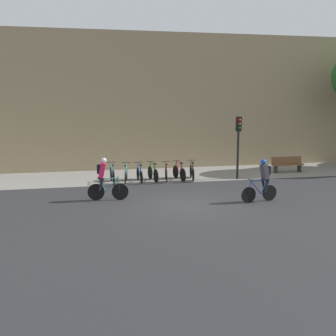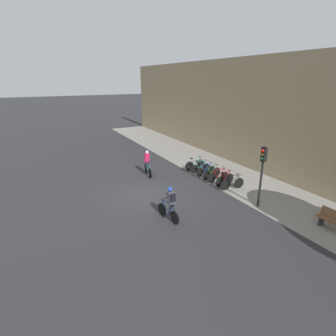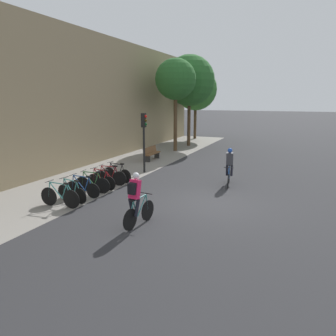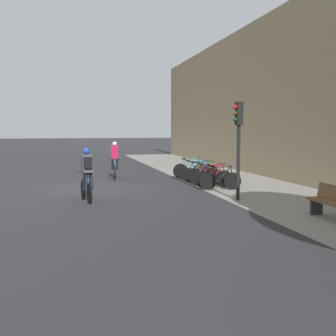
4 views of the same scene
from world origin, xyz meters
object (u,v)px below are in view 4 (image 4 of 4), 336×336
object	(u,v)px
traffic_light_pole	(238,132)
bench	(335,202)
parked_bike_6	(220,180)
parked_bike_1	(194,172)
parked_bike_4	(209,176)
cyclist_grey	(87,173)
parked_bike_2	(199,173)
parked_bike_3	(204,174)
parked_bike_5	(214,178)
parked_bike_0	(190,170)
cyclist_pink	(115,159)

from	to	relation	value
traffic_light_pole	bench	size ratio (longest dim) A/B	1.77
traffic_light_pole	parked_bike_6	bearing A→B (deg)	173.19
parked_bike_1	parked_bike_4	size ratio (longest dim) A/B	0.99
cyclist_grey	traffic_light_pole	size ratio (longest dim) A/B	0.54
parked_bike_1	parked_bike_2	bearing A→B (deg)	-0.03
parked_bike_3	parked_bike_6	distance (m)	2.08
cyclist_grey	parked_bike_5	xyz separation A→B (m)	(-2.28, 5.21, -0.54)
parked_bike_0	traffic_light_pole	distance (m)	6.83
parked_bike_0	parked_bike_4	world-z (taller)	parked_bike_0
cyclist_grey	parked_bike_6	size ratio (longest dim) A/B	1.07
parked_bike_2	parked_bike_4	distance (m)	1.38
cyclist_pink	parked_bike_2	world-z (taller)	cyclist_pink
parked_bike_3	parked_bike_6	size ratio (longest dim) A/B	0.99
parked_bike_1	bench	distance (m)	9.45
parked_bike_2	bench	bearing A→B (deg)	6.23
parked_bike_1	parked_bike_5	bearing A→B (deg)	0.03
parked_bike_2	parked_bike_4	world-z (taller)	same
parked_bike_1	traffic_light_pole	distance (m)	6.18
cyclist_grey	parked_bike_6	world-z (taller)	cyclist_grey
cyclist_pink	traffic_light_pole	bearing A→B (deg)	24.72
cyclist_grey	parked_bike_0	bearing A→B (deg)	137.83
cyclist_pink	parked_bike_0	xyz separation A→B (m)	(0.63, 3.60, -0.53)
parked_bike_5	bench	xyz separation A→B (m)	(6.63, 0.95, 0.07)
parked_bike_1	parked_bike_5	size ratio (longest dim) A/B	0.98
parked_bike_1	bench	world-z (taller)	parked_bike_1
parked_bike_4	bench	world-z (taller)	parked_bike_4
cyclist_grey	parked_bike_1	xyz separation A→B (m)	(-5.06, 5.20, -0.56)
cyclist_grey	parked_bike_6	xyz separation A→B (m)	(-1.59, 5.20, -0.54)
cyclist_pink	parked_bike_1	world-z (taller)	cyclist_pink
parked_bike_3	bench	world-z (taller)	parked_bike_3
parked_bike_5	bench	size ratio (longest dim) A/B	0.88
cyclist_pink	traffic_light_pole	distance (m)	8.04
parked_bike_3	parked_bike_6	world-z (taller)	parked_bike_3
parked_bike_4	traffic_light_pole	size ratio (longest dim) A/B	0.50
parked_bike_5	parked_bike_0	bearing A→B (deg)	-179.99
cyclist_pink	parked_bike_1	xyz separation A→B (m)	(1.32, 3.60, -0.56)
parked_bike_1	parked_bike_4	xyz separation A→B (m)	(2.08, -0.00, 0.00)
parked_bike_2	parked_bike_3	size ratio (longest dim) A/B	1.01
cyclist_pink	parked_bike_4	xyz separation A→B (m)	(3.40, 3.60, -0.56)
parked_bike_2	bench	xyz separation A→B (m)	(8.70, 0.95, 0.09)
cyclist_grey	traffic_light_pole	xyz separation A→B (m)	(0.82, 4.92, 1.33)
cyclist_grey	bench	world-z (taller)	cyclist_grey
parked_bike_6	parked_bike_1	bearing A→B (deg)	-179.99
traffic_light_pole	parked_bike_5	bearing A→B (deg)	174.69
parked_bike_0	traffic_light_pole	world-z (taller)	traffic_light_pole
parked_bike_1	cyclist_grey	bearing A→B (deg)	-45.83
parked_bike_0	parked_bike_3	bearing A→B (deg)	0.02
cyclist_grey	bench	bearing A→B (deg)	54.78
cyclist_pink	parked_bike_5	size ratio (longest dim) A/B	1.09
parked_bike_1	parked_bike_6	xyz separation A→B (m)	(3.46, 0.00, 0.02)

